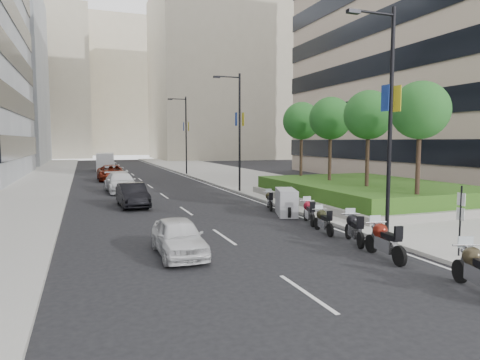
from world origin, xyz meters
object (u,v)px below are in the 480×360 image
lamp_post_1 (238,126)px  motorcycle_0 (477,269)px  lamp_post_2 (185,131)px  motorcycle_5 (286,202)px  delivery_van (106,162)px  car_a (179,237)px  motorcycle_6 (270,200)px  lamp_post_0 (387,112)px  motorcycle_2 (354,228)px  parking_sign (460,217)px  car_b (132,195)px  car_d (111,173)px  motorcycle_4 (309,212)px  motorcycle_3 (323,221)px  car_c (121,183)px  motorcycle_1 (384,240)px

lamp_post_1 → motorcycle_0: 22.99m
lamp_post_2 → motorcycle_5: size_ratio=3.60×
delivery_van → car_a: bearing=-85.4°
lamp_post_2 → motorcycle_6: lamp_post_2 is taller
lamp_post_0 → motorcycle_2: (-1.24, 0.19, -4.48)m
motorcycle_5 → motorcycle_2: bearing=-164.2°
parking_sign → motorcycle_5: bearing=99.4°
parking_sign → car_b: bearing=119.9°
lamp_post_2 → motorcycle_6: size_ratio=4.71×
motorcycle_0 → car_d: car_d is taller
lamp_post_1 → delivery_van: (-8.31, 28.79, -3.97)m
lamp_post_0 → motorcycle_4: lamp_post_0 is taller
lamp_post_1 → delivery_van: size_ratio=1.58×
lamp_post_0 → car_b: bearing=123.4°
motorcycle_3 → motorcycle_6: (0.42, 6.63, -0.01)m
parking_sign → lamp_post_0: bearing=102.3°
lamp_post_0 → motorcycle_0: (-1.44, -5.51, -4.44)m
motorcycle_6 → car_b: size_ratio=0.45×
car_a → car_c: 19.55m
lamp_post_0 → car_a: lamp_post_0 is taller
lamp_post_2 → motorcycle_3: (-1.38, -32.76, -4.54)m
car_a → car_d: bearing=91.2°
motorcycle_2 → motorcycle_3: 2.05m
motorcycle_0 → motorcycle_2: bearing=15.8°
lamp_post_2 → car_c: bearing=-119.9°
car_d → delivery_van: size_ratio=0.98×
lamp_post_1 → car_d: (-8.46, 13.86, -4.28)m
parking_sign → motorcycle_5: size_ratio=1.00×
lamp_post_0 → delivery_van: size_ratio=1.58×
lamp_post_0 → parking_sign: bearing=-77.7°
lamp_post_1 → parking_sign: size_ratio=3.60×
motorcycle_2 → car_c: 21.41m
motorcycle_5 → motorcycle_6: 2.19m
lamp_post_2 → car_d: (-8.46, -4.14, -4.28)m
lamp_post_1 → motorcycle_5: lamp_post_1 is taller
motorcycle_2 → motorcycle_6: bearing=16.4°
car_a → motorcycle_0: bearing=-43.7°
motorcycle_5 → car_d: bearing=35.6°
motorcycle_2 → car_b: bearing=48.0°
motorcycle_2 → motorcycle_5: motorcycle_5 is taller
motorcycle_1 → motorcycle_6: size_ratio=1.23×
motorcycle_4 → car_b: size_ratio=0.49×
lamp_post_1 → delivery_van: lamp_post_1 is taller
lamp_post_1 → motorcycle_4: 13.53m
motorcycle_2 → car_d: 31.51m
parking_sign → car_c: (-9.05, 23.37, -0.70)m
motorcycle_3 → motorcycle_4: motorcycle_4 is taller
lamp_post_1 → car_b: lamp_post_1 is taller
motorcycle_0 → car_a: size_ratio=0.59×
motorcycle_5 → car_a: (-7.04, -5.87, -0.05)m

